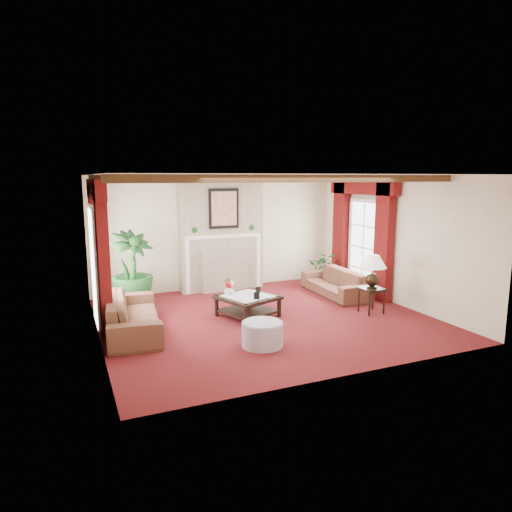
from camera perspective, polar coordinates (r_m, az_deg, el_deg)
name	(u,v)px	position (r m, az deg, el deg)	size (l,w,h in m)	color
floor	(265,318)	(8.78, 1.15, -7.81)	(6.00, 6.00, 0.00)	#4D0E0D
ceiling	(266,175)	(8.37, 1.22, 10.10)	(6.00, 6.00, 0.00)	white
back_wall	(218,232)	(11.01, -4.73, 2.96)	(6.00, 0.02, 2.70)	beige
left_wall	(95,260)	(7.75, -19.47, -0.48)	(0.02, 5.50, 2.70)	beige
right_wall	(395,240)	(10.07, 16.94, 1.92)	(0.02, 5.50, 2.70)	beige
ceiling_beams	(266,178)	(8.37, 1.22, 9.69)	(6.00, 3.00, 0.12)	#3B2513
fireplace	(220,175)	(10.74, -4.49, 10.01)	(2.00, 0.52, 2.70)	tan
french_door_left	(90,207)	(8.65, -20.03, 5.72)	(0.10, 1.10, 2.16)	white
french_door_right	(366,201)	(10.76, 13.59, 6.73)	(0.10, 1.10, 2.16)	white
curtains_left	(95,183)	(8.64, -19.46, 8.54)	(0.20, 2.40, 2.55)	#490A09
curtains_right	(363,182)	(10.69, 13.21, 8.98)	(0.20, 2.40, 2.55)	#490A09
sofa_left	(133,308)	(8.22, -15.15, -6.29)	(0.87, 2.24, 0.85)	#3F1117
sofa_right	(335,278)	(10.56, 9.89, -2.77)	(0.66, 1.99, 0.77)	#3F1117
potted_palm	(132,286)	(9.79, -15.19, -3.60)	(1.47, 1.81, 0.89)	black
small_plant	(323,272)	(11.58, 8.40, -1.94)	(1.07, 1.09, 0.64)	black
coffee_table	(248,306)	(8.86, -1.03, -6.29)	(0.98, 0.98, 0.40)	black
side_table	(371,300)	(9.35, 14.21, -5.39)	(0.43, 0.43, 0.51)	black
ottoman	(262,334)	(7.36, 0.80, -9.76)	(0.66, 0.66, 0.39)	#A49CB1
table_lamp	(373,271)	(9.21, 14.36, -1.83)	(0.53, 0.53, 0.68)	black
flower_vase	(229,290)	(8.87, -3.38, -4.31)	(0.20, 0.21, 0.19)	silver
book	(263,290)	(8.65, 0.93, -4.27)	(0.21, 0.11, 0.30)	black
photo_frame_a	(257,296)	(8.53, 0.09, -5.01)	(0.11, 0.02, 0.15)	black
photo_frame_b	(258,290)	(8.99, 0.26, -4.28)	(0.10, 0.02, 0.13)	black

